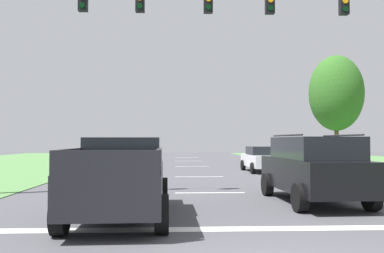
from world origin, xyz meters
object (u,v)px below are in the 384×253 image
Objects in this scene: pickup_truck at (122,177)px; suv_black at (313,167)px; overhead_signal_span at (209,60)px; distant_car_crossing_white at (263,159)px; tree_roadside_far_right at (336,93)px.

suv_black is at bearing 20.84° from pickup_truck.
overhead_signal_span is 11.37m from distant_car_crossing_white.
pickup_truck is at bearing -120.39° from overhead_signal_span.
suv_black is at bearing -114.25° from tree_roadside_far_right.
distant_car_crossing_white is at bearing 84.97° from suv_black.
tree_roadside_far_right is at bearing 65.75° from suv_black.
distant_car_crossing_white is at bearing -152.69° from tree_roadside_far_right.
pickup_truck is at bearing -125.61° from tree_roadside_far_right.
overhead_signal_span is 16.10m from tree_roadside_far_right.
pickup_truck is 1.12× the size of suv_black.
overhead_signal_span is 3.30× the size of suv_black.
suv_black is 12.14m from distant_car_crossing_white.
suv_black is at bearing -95.03° from distant_car_crossing_white.
overhead_signal_span is 5.23m from suv_black.
pickup_truck is 1.25× the size of distant_car_crossing_white.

